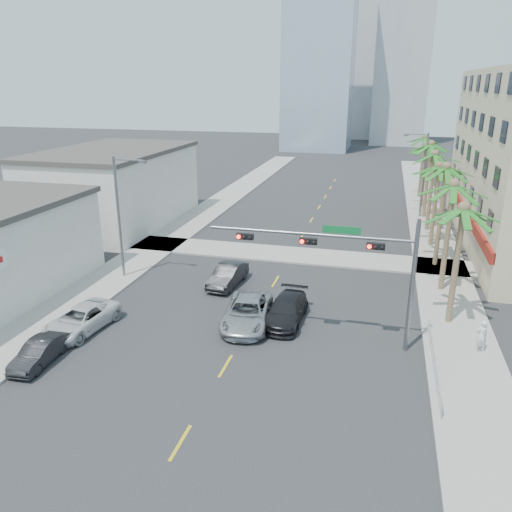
{
  "coord_description": "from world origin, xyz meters",
  "views": [
    {
      "loc": [
        7.12,
        -17.32,
        13.77
      ],
      "look_at": [
        -0.29,
        11.39,
        3.5
      ],
      "focal_mm": 35.0,
      "sensor_mm": 36.0,
      "label": 1
    }
  ],
  "objects_px": {
    "car_lane_center": "(247,312)",
    "car_lane_right": "(286,310)",
    "car_parked_mid": "(39,353)",
    "car_lane_left": "(228,275)",
    "traffic_signal_mast": "(351,258)",
    "car_parked_far": "(81,319)",
    "pedestrian": "(481,336)"
  },
  "relations": [
    {
      "from": "car_lane_center",
      "to": "car_parked_mid",
      "type": "bearing_deg",
      "value": -149.29
    },
    {
      "from": "car_parked_mid",
      "to": "car_lane_right",
      "type": "relative_size",
      "value": 0.74
    },
    {
      "from": "car_parked_mid",
      "to": "pedestrian",
      "type": "bearing_deg",
      "value": 14.15
    },
    {
      "from": "car_lane_left",
      "to": "car_lane_right",
      "type": "relative_size",
      "value": 0.89
    },
    {
      "from": "car_lane_center",
      "to": "pedestrian",
      "type": "xyz_separation_m",
      "value": [
        13.01,
        -0.2,
        0.27
      ]
    },
    {
      "from": "car_lane_center",
      "to": "traffic_signal_mast",
      "type": "bearing_deg",
      "value": -14.61
    },
    {
      "from": "car_parked_far",
      "to": "pedestrian",
      "type": "height_order",
      "value": "pedestrian"
    },
    {
      "from": "car_lane_center",
      "to": "car_lane_right",
      "type": "xyz_separation_m",
      "value": [
        2.19,
        0.95,
        -0.05
      ]
    },
    {
      "from": "car_parked_mid",
      "to": "car_parked_far",
      "type": "distance_m",
      "value": 3.76
    },
    {
      "from": "car_lane_left",
      "to": "car_lane_right",
      "type": "xyz_separation_m",
      "value": [
        5.2,
        -4.7,
        -0.01
      ]
    },
    {
      "from": "car_lane_center",
      "to": "pedestrian",
      "type": "relative_size",
      "value": 3.13
    },
    {
      "from": "car_lane_right",
      "to": "traffic_signal_mast",
      "type": "bearing_deg",
      "value": -24.27
    },
    {
      "from": "car_lane_left",
      "to": "pedestrian",
      "type": "bearing_deg",
      "value": -15.14
    },
    {
      "from": "car_lane_center",
      "to": "pedestrian",
      "type": "height_order",
      "value": "pedestrian"
    },
    {
      "from": "pedestrian",
      "to": "car_parked_mid",
      "type": "bearing_deg",
      "value": -3.42
    },
    {
      "from": "car_parked_mid",
      "to": "car_parked_far",
      "type": "xyz_separation_m",
      "value": [
        0.0,
        3.76,
        0.1
      ]
    },
    {
      "from": "car_lane_left",
      "to": "pedestrian",
      "type": "relative_size",
      "value": 2.52
    },
    {
      "from": "car_lane_right",
      "to": "pedestrian",
      "type": "height_order",
      "value": "pedestrian"
    },
    {
      "from": "traffic_signal_mast",
      "to": "pedestrian",
      "type": "relative_size",
      "value": 6.12
    },
    {
      "from": "car_lane_center",
      "to": "car_lane_right",
      "type": "bearing_deg",
      "value": 17.17
    },
    {
      "from": "car_lane_left",
      "to": "traffic_signal_mast",
      "type": "bearing_deg",
      "value": -31.11
    },
    {
      "from": "car_parked_far",
      "to": "pedestrian",
      "type": "xyz_separation_m",
      "value": [
        22.24,
        3.01,
        0.34
      ]
    },
    {
      "from": "car_lane_left",
      "to": "car_lane_center",
      "type": "height_order",
      "value": "car_lane_center"
    },
    {
      "from": "car_parked_mid",
      "to": "pedestrian",
      "type": "relative_size",
      "value": 2.09
    },
    {
      "from": "car_parked_mid",
      "to": "car_lane_left",
      "type": "xyz_separation_m",
      "value": [
        6.23,
        12.61,
        0.13
      ]
    },
    {
      "from": "car_parked_far",
      "to": "pedestrian",
      "type": "bearing_deg",
      "value": 15.04
    },
    {
      "from": "car_parked_mid",
      "to": "car_lane_left",
      "type": "height_order",
      "value": "car_lane_left"
    },
    {
      "from": "car_parked_far",
      "to": "pedestrian",
      "type": "relative_size",
      "value": 2.86
    },
    {
      "from": "car_lane_left",
      "to": "pedestrian",
      "type": "height_order",
      "value": "pedestrian"
    },
    {
      "from": "car_parked_mid",
      "to": "car_lane_center",
      "type": "bearing_deg",
      "value": 34.27
    },
    {
      "from": "traffic_signal_mast",
      "to": "pedestrian",
      "type": "distance_m",
      "value": 8.14
    },
    {
      "from": "traffic_signal_mast",
      "to": "car_lane_center",
      "type": "distance_m",
      "value": 7.38
    }
  ]
}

